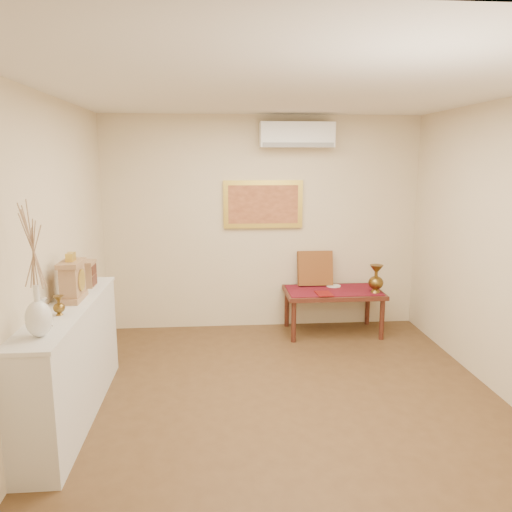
{
  "coord_description": "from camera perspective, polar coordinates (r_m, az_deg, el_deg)",
  "views": [
    {
      "loc": [
        -0.6,
        -4.04,
        2.17
      ],
      "look_at": [
        -0.18,
        1.15,
        1.15
      ],
      "focal_mm": 35.0,
      "sensor_mm": 36.0,
      "label": 1
    }
  ],
  "objects": [
    {
      "name": "floor",
      "position": [
        4.62,
        3.5,
        -16.88
      ],
      "size": [
        4.5,
        4.5,
        0.0
      ],
      "primitive_type": "plane",
      "color": "brown",
      "rests_on": "ground"
    },
    {
      "name": "white_vase",
      "position": [
        3.6,
        -24.0,
        -1.54
      ],
      "size": [
        0.17,
        0.17,
        0.92
      ],
      "primitive_type": null,
      "color": "silver",
      "rests_on": "display_ledge"
    },
    {
      "name": "cushion",
      "position": [
        6.46,
        6.76,
        -1.39
      ],
      "size": [
        0.45,
        0.19,
        0.46
      ],
      "primitive_type": "cube",
      "rotation": [
        -0.21,
        0.0,
        0.0
      ],
      "color": "#5B1B12",
      "rests_on": "table_cloth"
    },
    {
      "name": "painting",
      "position": [
        6.32,
        0.82,
        5.93
      ],
      "size": [
        1.0,
        0.06,
        0.6
      ],
      "color": "gold",
      "rests_on": "wall_back"
    },
    {
      "name": "mantel_clock",
      "position": [
        4.5,
        -20.22,
        -2.6
      ],
      "size": [
        0.17,
        0.36,
        0.41
      ],
      "color": "#A47A54",
      "rests_on": "display_ledge"
    },
    {
      "name": "display_ledge",
      "position": [
        4.54,
        -20.35,
        -11.29
      ],
      "size": [
        0.37,
        2.02,
        0.98
      ],
      "color": "silver",
      "rests_on": "floor"
    },
    {
      "name": "wall_back",
      "position": [
        6.37,
        0.79,
        3.71
      ],
      "size": [
        4.0,
        0.02,
        2.7
      ],
      "primitive_type": "cube",
      "color": "beige",
      "rests_on": "ground"
    },
    {
      "name": "candlestick",
      "position": [
        3.89,
        -23.08,
        -5.94
      ],
      "size": [
        0.1,
        0.1,
        0.21
      ],
      "primitive_type": null,
      "color": "silver",
      "rests_on": "display_ledge"
    },
    {
      "name": "menu",
      "position": [
        6.09,
        7.78,
        -4.29
      ],
      "size": [
        0.2,
        0.26,
        0.01
      ],
      "primitive_type": "cube",
      "rotation": [
        0.0,
        0.0,
        0.06
      ],
      "color": "maroon",
      "rests_on": "table_cloth"
    },
    {
      "name": "wooden_chest",
      "position": [
        4.95,
        -18.84,
        -1.92
      ],
      "size": [
        0.16,
        0.21,
        0.24
      ],
      "color": "#A47A54",
      "rests_on": "display_ledge"
    },
    {
      "name": "ceiling",
      "position": [
        4.12,
        3.96,
        18.49
      ],
      "size": [
        4.5,
        4.5,
        0.0
      ],
      "primitive_type": "plane",
      "rotation": [
        3.14,
        0.0,
        0.0
      ],
      "color": "silver",
      "rests_on": "ground"
    },
    {
      "name": "table_cloth",
      "position": [
        6.31,
        8.82,
        -3.88
      ],
      "size": [
        1.14,
        0.59,
        0.01
      ],
      "primitive_type": "cube",
      "color": "maroon",
      "rests_on": "low_table"
    },
    {
      "name": "brass_urn_tall",
      "position": [
        6.25,
        13.57,
        -2.19
      ],
      "size": [
        0.19,
        0.19,
        0.42
      ],
      "primitive_type": null,
      "color": "brown",
      "rests_on": "table_cloth"
    },
    {
      "name": "ac_unit",
      "position": [
        6.25,
        4.69,
        13.62
      ],
      "size": [
        0.9,
        0.25,
        0.3
      ],
      "color": "white",
      "rests_on": "wall_back"
    },
    {
      "name": "brass_urn_small",
      "position": [
        4.13,
        -21.63,
        -4.96
      ],
      "size": [
        0.09,
        0.09,
        0.2
      ],
      "primitive_type": null,
      "color": "brown",
      "rests_on": "display_ledge"
    },
    {
      "name": "wall_front",
      "position": [
        2.06,
        13.02,
        -12.57
      ],
      "size": [
        4.0,
        0.02,
        2.7
      ],
      "primitive_type": "cube",
      "color": "beige",
      "rests_on": "ground"
    },
    {
      "name": "low_table",
      "position": [
        6.32,
        8.8,
        -4.48
      ],
      "size": [
        1.2,
        0.7,
        0.55
      ],
      "color": "#4D2117",
      "rests_on": "floor"
    },
    {
      "name": "wall_left",
      "position": [
        4.35,
        -23.32,
        -0.64
      ],
      "size": [
        0.02,
        4.5,
        2.7
      ],
      "primitive_type": "cube",
      "color": "beige",
      "rests_on": "ground"
    },
    {
      "name": "plate",
      "position": [
        6.47,
        8.85,
        -3.39
      ],
      "size": [
        0.18,
        0.18,
        0.01
      ],
      "primitive_type": "cylinder",
      "color": "silver",
      "rests_on": "table_cloth"
    }
  ]
}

